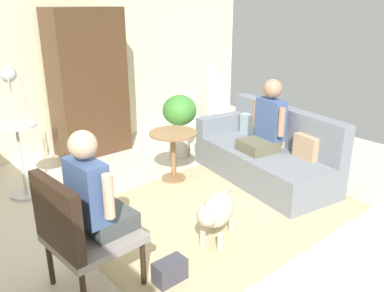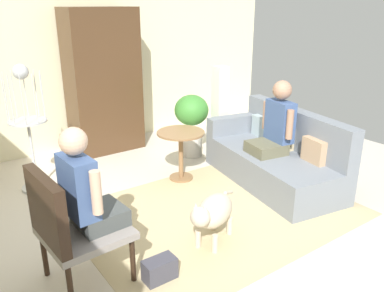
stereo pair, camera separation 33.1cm
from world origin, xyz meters
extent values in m
plane|color=beige|center=(0.00, 0.00, 0.00)|extent=(7.46, 7.46, 0.00)
cube|color=beige|center=(0.00, 3.05, 1.41)|extent=(6.82, 0.12, 2.81)
cube|color=#C6B284|center=(0.16, 0.08, 0.00)|extent=(2.88, 2.15, 0.01)
cube|color=slate|center=(1.22, 0.29, 0.20)|extent=(1.17, 2.02, 0.41)
cube|color=slate|center=(1.56, 0.24, 0.65)|extent=(0.50, 1.90, 0.49)
cube|color=slate|center=(1.37, 1.14, 0.53)|extent=(0.88, 0.32, 0.25)
cube|color=tan|center=(1.35, -0.21, 0.55)|extent=(0.15, 0.33, 0.28)
cube|color=#C6B284|center=(1.44, 0.31, 0.55)|extent=(0.14, 0.28, 0.28)
cube|color=#9EB2B7|center=(1.53, 0.82, 0.55)|extent=(0.15, 0.32, 0.28)
cylinder|color=black|center=(-1.13, 0.13, 0.20)|extent=(0.04, 0.04, 0.40)
cylinder|color=black|center=(-1.10, -0.39, 0.20)|extent=(0.04, 0.04, 0.40)
cylinder|color=black|center=(-1.66, 0.10, 0.20)|extent=(0.04, 0.04, 0.40)
cylinder|color=black|center=(-1.62, -0.43, 0.20)|extent=(0.04, 0.04, 0.40)
cube|color=gray|center=(-1.38, -0.15, 0.43)|extent=(0.66, 0.66, 0.06)
cube|color=black|center=(-1.65, -0.17, 0.73)|extent=(0.12, 0.63, 0.53)
cube|color=#625F48|center=(1.12, 0.31, 0.48)|extent=(0.47, 0.45, 0.14)
cube|color=#3F598C|center=(1.29, 0.28, 0.80)|extent=(0.24, 0.41, 0.50)
sphere|color=#A57A60|center=(1.29, 0.28, 1.18)|extent=(0.23, 0.23, 0.23)
cylinder|color=#A57A60|center=(1.22, 0.06, 0.82)|extent=(0.08, 0.08, 0.35)
cylinder|color=#A57A60|center=(1.29, 0.52, 0.82)|extent=(0.08, 0.08, 0.35)
cube|color=#454A49|center=(-1.24, -0.14, 0.53)|extent=(0.39, 0.39, 0.14)
cube|color=#3F598C|center=(-1.40, -0.15, 0.84)|extent=(0.20, 0.38, 0.48)
sphere|color=#DDB293|center=(-1.40, -0.15, 1.21)|extent=(0.21, 0.21, 0.21)
cylinder|color=#DDB293|center=(-1.37, 0.08, 0.87)|extent=(0.08, 0.08, 0.34)
cylinder|color=#DDB293|center=(-1.34, -0.37, 0.87)|extent=(0.08, 0.08, 0.34)
cylinder|color=olive|center=(0.35, 1.04, 0.63)|extent=(0.60, 0.60, 0.02)
cylinder|color=olive|center=(0.35, 1.04, 0.31)|extent=(0.06, 0.06, 0.61)
cylinder|color=olive|center=(0.35, 1.04, 0.01)|extent=(0.30, 0.30, 0.03)
ellipsoid|color=beige|center=(-0.19, -0.32, 0.33)|extent=(0.57, 0.48, 0.29)
sphere|color=beige|center=(-0.46, -0.46, 0.41)|extent=(0.18, 0.18, 0.18)
cone|color=beige|center=(-0.44, -0.50, 0.50)|extent=(0.06, 0.06, 0.06)
cone|color=beige|center=(-0.48, -0.42, 0.50)|extent=(0.06, 0.06, 0.06)
cylinder|color=beige|center=(0.10, -0.17, 0.37)|extent=(0.18, 0.11, 0.10)
cylinder|color=beige|center=(-0.31, -0.48, 0.09)|extent=(0.06, 0.06, 0.18)
cylinder|color=beige|center=(-0.39, -0.32, 0.09)|extent=(0.06, 0.06, 0.18)
cylinder|color=beige|center=(0.00, -0.32, 0.09)|extent=(0.06, 0.06, 0.18)
cylinder|color=beige|center=(-0.08, -0.17, 0.09)|extent=(0.06, 0.06, 0.18)
cylinder|color=silver|center=(-1.25, 1.83, 0.01)|extent=(0.36, 0.36, 0.03)
cylinder|color=silver|center=(-1.25, 1.83, 0.43)|extent=(0.04, 0.04, 0.85)
cylinder|color=silver|center=(-1.25, 1.83, 0.86)|extent=(0.44, 0.44, 0.02)
cylinder|color=silver|center=(-1.04, 1.83, 1.15)|extent=(0.01, 0.01, 0.56)
cylinder|color=silver|center=(-1.08, 1.96, 1.15)|extent=(0.01, 0.01, 0.56)
cylinder|color=silver|center=(-1.19, 2.03, 1.15)|extent=(0.01, 0.01, 0.56)
cylinder|color=silver|center=(-1.31, 2.03, 1.15)|extent=(0.01, 0.01, 0.56)
cylinder|color=silver|center=(-1.42, 1.96, 1.15)|extent=(0.01, 0.01, 0.56)
cylinder|color=silver|center=(-1.46, 1.83, 1.15)|extent=(0.01, 0.01, 0.56)
cylinder|color=silver|center=(-1.42, 1.71, 1.15)|extent=(0.01, 0.01, 0.56)
cylinder|color=silver|center=(-1.31, 1.64, 1.15)|extent=(0.01, 0.01, 0.56)
cylinder|color=silver|center=(-1.19, 1.64, 1.15)|extent=(0.01, 0.01, 0.56)
cylinder|color=silver|center=(-1.08, 1.71, 1.15)|extent=(0.01, 0.01, 0.56)
sphere|color=silver|center=(-1.25, 1.83, 1.43)|extent=(0.17, 0.17, 0.17)
cylinder|color=beige|center=(0.94, 1.64, 0.15)|extent=(0.31, 0.31, 0.30)
cylinder|color=brown|center=(0.94, 1.64, 0.40)|extent=(0.03, 0.03, 0.20)
ellipsoid|color=#3C8332|center=(0.94, 1.64, 0.69)|extent=(0.49, 0.49, 0.44)
cube|color=#4C4742|center=(1.30, 1.44, 0.03)|extent=(0.20, 0.20, 0.06)
cube|color=white|center=(1.30, 1.44, 0.69)|extent=(0.18, 0.18, 1.25)
cube|color=#4C331E|center=(0.06, 2.64, 1.05)|extent=(1.02, 0.56, 2.10)
cube|color=#3F3F4C|center=(-0.92, -0.51, 0.09)|extent=(0.27, 0.15, 0.19)
camera|label=1|loc=(-2.55, -2.67, 2.16)|focal=37.33mm
camera|label=2|loc=(-2.29, -2.88, 2.16)|focal=37.33mm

